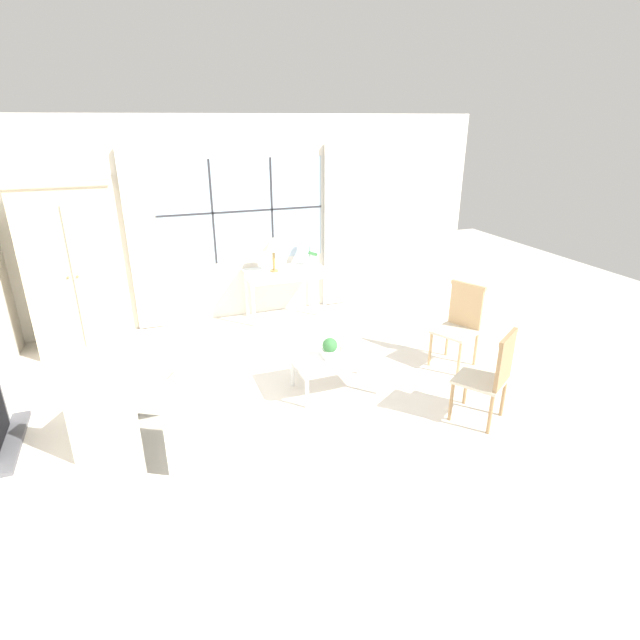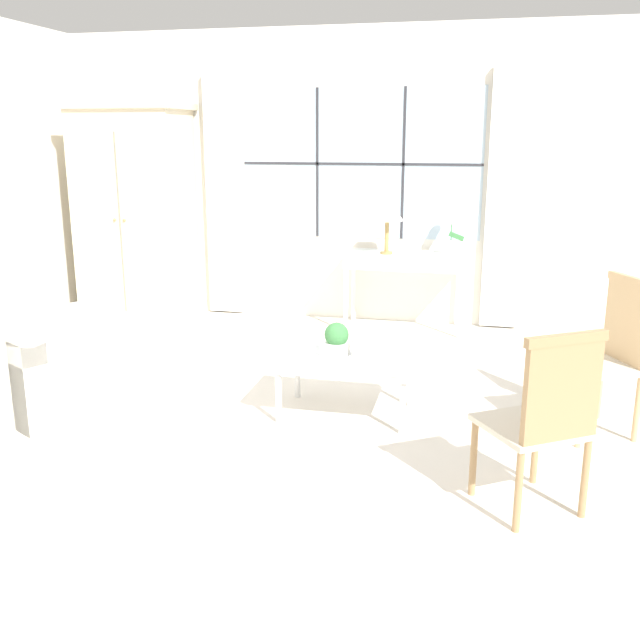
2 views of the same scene
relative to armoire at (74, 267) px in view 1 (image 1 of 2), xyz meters
The scene contains 12 objects.
ground_plane 3.58m from the armoire, 50.07° to the right, with size 14.00×14.00×0.00m, color silver.
wall_back_windowed 2.26m from the armoire, 10.21° to the left, with size 7.20×0.14×2.80m.
armoire is the anchor object (origin of this frame).
console_table 2.73m from the armoire, ahead, with size 1.14×0.49×0.73m.
table_lamp 2.52m from the armoire, ahead, with size 0.31×0.31×0.49m.
potted_orchid 3.11m from the armoire, ahead, with size 0.20×0.16×0.47m.
armchair_upholstered 2.61m from the armoire, 76.05° to the right, with size 1.21×1.24×0.82m.
side_chair_wooden 4.70m from the armoire, 26.56° to the right, with size 0.59×0.59×0.98m.
accent_chair_wooden 4.97m from the armoire, 41.24° to the right, with size 0.61×0.61×0.95m.
coffee_table 3.43m from the armoire, 40.42° to the right, with size 0.90×0.59×0.41m.
potted_plant_small 3.37m from the armoire, 41.42° to the right, with size 0.16×0.16×0.22m.
pillar_candle 3.50m from the armoire, 39.98° to the right, with size 0.13×0.13×0.14m.
Camera 1 is at (-1.45, -3.94, 2.75)m, focal length 28.00 mm.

